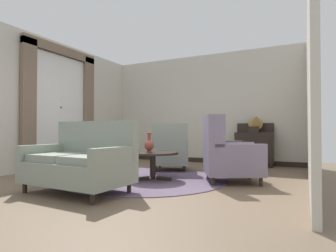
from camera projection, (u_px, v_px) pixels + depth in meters
ground at (136, 182)px, 4.70m from camera, size 9.23×9.23×0.00m
wall_back at (201, 109)px, 7.68m from camera, size 5.45×0.08×2.93m
wall_left at (66, 106)px, 6.78m from camera, size 0.08×4.61×2.93m
wall_right at (311, 92)px, 4.44m from camera, size 0.08×4.61×2.93m
baseboard_back at (201, 160)px, 7.60m from camera, size 5.29×0.03×0.12m
area_rug at (145, 179)px, 4.96m from camera, size 2.89×2.89×0.01m
window_with_curtains at (61, 101)px, 6.52m from camera, size 0.12×2.08×2.70m
coffee_table at (153, 157)px, 4.87m from camera, size 0.90×0.90×0.49m
porcelain_vase at (149, 144)px, 4.86m from camera, size 0.16×0.16×0.34m
settee at (80, 163)px, 3.89m from camera, size 1.51×0.93×1.00m
armchair_near_window at (227, 155)px, 4.64m from camera, size 1.15×1.11×1.11m
armchair_far_left at (171, 150)px, 6.01m from camera, size 1.00×1.07×1.01m
armchair_back_corner at (97, 153)px, 5.32m from camera, size 0.91×0.93×1.01m
side_table at (229, 154)px, 5.52m from camera, size 0.58×0.58×0.66m
sideboard at (254, 147)px, 6.75m from camera, size 0.88×0.37×1.05m
gramophone at (256, 122)px, 6.66m from camera, size 0.43×0.51×0.52m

